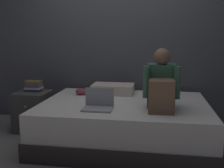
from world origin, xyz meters
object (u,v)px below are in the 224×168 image
at_px(bed, 125,122).
at_px(clothes_pile, 88,91).
at_px(person_sitting, 161,86).
at_px(nightstand, 33,111).
at_px(book_stack, 34,86).
at_px(pillow, 113,89).
at_px(laptop, 98,104).

relative_size(bed, clothes_pile, 6.25).
bearing_deg(person_sitting, nightstand, 163.98).
xyz_separation_m(bed, book_stack, (-1.30, 0.30, 0.36)).
bearing_deg(pillow, nightstand, -169.39).
bearing_deg(bed, person_sitting, -30.35).
height_order(pillow, book_stack, book_stack).
distance_m(pillow, book_stack, 1.10).
bearing_deg(bed, laptop, -123.84).
height_order(person_sitting, pillow, person_sitting).
bearing_deg(laptop, bed, 56.16).
bearing_deg(laptop, pillow, 87.92).
height_order(bed, pillow, pillow).
bearing_deg(pillow, person_sitting, -47.55).
height_order(laptop, clothes_pile, laptop).
relative_size(pillow, clothes_pile, 1.75).
height_order(bed, laptop, laptop).
bearing_deg(clothes_pile, bed, -33.50).
height_order(nightstand, clothes_pile, clothes_pile).
height_order(bed, clothes_pile, clothes_pile).
bearing_deg(nightstand, clothes_pile, 8.99).
relative_size(person_sitting, laptop, 2.05).
relative_size(nightstand, laptop, 1.68).
bearing_deg(clothes_pile, nightstand, -171.01).
height_order(bed, person_sitting, person_sitting).
bearing_deg(bed, nightstand, 169.25).
height_order(person_sitting, laptop, person_sitting).
xyz_separation_m(person_sitting, laptop, (-0.67, -0.12, -0.20)).
relative_size(bed, person_sitting, 3.05).
height_order(nightstand, person_sitting, person_sitting).
bearing_deg(book_stack, clothes_pile, 4.73).
height_order(person_sitting, book_stack, person_sitting).
xyz_separation_m(nightstand, clothes_pile, (0.75, 0.12, 0.28)).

